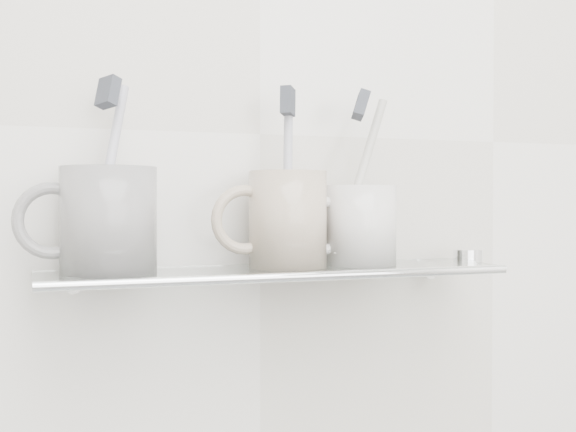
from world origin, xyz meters
name	(u,v)px	position (x,y,z in m)	size (l,w,h in m)	color
wall_back	(260,134)	(0.00, 1.10, 1.25)	(2.50, 2.50, 0.00)	silver
shelf_glass	(278,272)	(0.00, 1.04, 1.10)	(0.50, 0.12, 0.01)	silver
shelf_rail	(296,277)	(0.00, 0.98, 1.10)	(0.01, 0.01, 0.50)	silver
bracket_left	(73,285)	(-0.21, 1.09, 1.09)	(0.02, 0.02, 0.03)	silver
bracket_right	(425,272)	(0.21, 1.09, 1.09)	(0.02, 0.02, 0.03)	silver
mug_left	(109,220)	(-0.18, 1.04, 1.15)	(0.10, 0.10, 0.11)	silver
mug_left_handle	(52,221)	(-0.23, 1.04, 1.15)	(0.08, 0.08, 0.01)	silver
toothbrush_left	(108,172)	(-0.18, 1.04, 1.20)	(0.01, 0.01, 0.19)	#B3B0C6
bristles_left	(108,92)	(-0.18, 1.04, 1.28)	(0.01, 0.02, 0.03)	#353841
mug_center	(288,219)	(0.01, 1.04, 1.15)	(0.08, 0.08, 0.10)	beige
mug_center_handle	(245,220)	(-0.04, 1.04, 1.15)	(0.07, 0.07, 0.01)	beige
toothbrush_center	(288,175)	(0.01, 1.04, 1.20)	(0.01, 0.01, 0.19)	#9998AC
bristles_center	(288,101)	(0.01, 1.04, 1.28)	(0.01, 0.02, 0.03)	#353841
mug_right	(361,225)	(0.10, 1.04, 1.15)	(0.08, 0.08, 0.09)	silver
mug_right_handle	(323,226)	(0.06, 1.04, 1.15)	(0.07, 0.07, 0.01)	silver
toothbrush_right	(361,176)	(0.10, 1.04, 1.20)	(0.01, 0.01, 0.19)	#BCB69B
bristles_right	(361,105)	(0.10, 1.04, 1.28)	(0.01, 0.02, 0.03)	#353841
chrome_cap	(468,255)	(0.24, 1.04, 1.11)	(0.03, 0.03, 0.01)	silver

